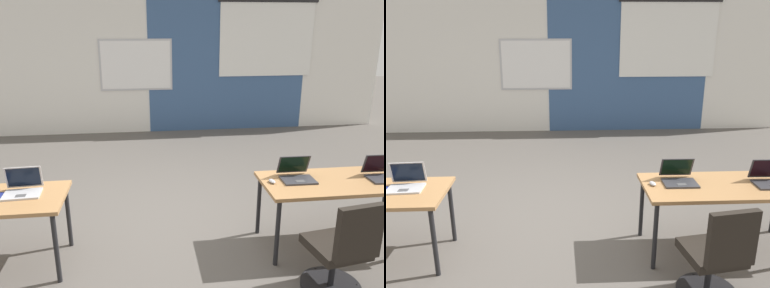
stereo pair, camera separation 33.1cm
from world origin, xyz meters
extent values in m
plane|color=#56514C|center=(0.00, 0.00, 0.00)|extent=(24.00, 24.00, 0.00)
cube|color=silver|center=(0.00, 4.20, 1.40)|extent=(10.00, 0.20, 2.80)
cube|color=#385684|center=(1.60, 4.09, 1.40)|extent=(3.35, 0.01, 2.80)
cube|color=#B7B7BC|center=(-0.32, 4.09, 1.42)|extent=(1.48, 0.02, 1.04)
cube|color=white|center=(-0.32, 4.08, 1.42)|extent=(1.40, 0.02, 0.96)
cube|color=white|center=(2.41, 4.08, 1.91)|extent=(2.00, 0.02, 1.49)
cylinder|color=black|center=(2.41, 4.08, 2.70)|extent=(2.10, 0.10, 0.10)
cylinder|color=black|center=(-1.01, -0.90, 0.34)|extent=(0.04, 0.04, 0.68)
cylinder|color=black|center=(-1.01, -0.30, 0.34)|extent=(0.04, 0.04, 0.68)
cube|color=#A37547|center=(1.75, -0.60, 0.70)|extent=(1.60, 0.70, 0.04)
cylinder|color=black|center=(1.01, -0.90, 0.34)|extent=(0.04, 0.04, 0.68)
cylinder|color=black|center=(1.01, -0.30, 0.34)|extent=(0.04, 0.04, 0.68)
cube|color=#333338|center=(1.32, -0.56, 0.73)|extent=(0.33, 0.23, 0.02)
cube|color=#4C4C4F|center=(1.32, -0.62, 0.74)|extent=(0.09, 0.06, 0.00)
cube|color=#333338|center=(1.32, -0.41, 0.84)|extent=(0.33, 0.09, 0.21)
cube|color=black|center=(1.32, -0.41, 0.84)|extent=(0.30, 0.08, 0.18)
ellipsoid|color=#B2B2B7|center=(1.04, -0.58, 0.74)|extent=(0.07, 0.11, 0.03)
cylinder|color=black|center=(1.38, -1.30, 0.02)|extent=(0.52, 0.52, 0.04)
cylinder|color=black|center=(1.38, -1.30, 0.21)|extent=(0.06, 0.06, 0.34)
cube|color=black|center=(1.38, -1.30, 0.42)|extent=(0.50, 0.50, 0.08)
cube|color=black|center=(1.42, -1.54, 0.69)|extent=(0.40, 0.12, 0.46)
sphere|color=black|center=(1.34, -1.06, 0.02)|extent=(0.04, 0.04, 0.04)
sphere|color=black|center=(1.61, -1.33, 0.02)|extent=(0.04, 0.04, 0.04)
cube|color=#333338|center=(2.21, -0.50, 0.84)|extent=(0.33, 0.08, 0.21)
cube|color=black|center=(2.21, -0.51, 0.84)|extent=(0.30, 0.06, 0.19)
cube|color=#B7B7BC|center=(-1.34, -0.56, 0.73)|extent=(0.34, 0.25, 0.02)
cube|color=#4C4C4F|center=(-1.34, -0.62, 0.74)|extent=(0.09, 0.06, 0.00)
cube|color=#B7B7BC|center=(-1.35, -0.43, 0.85)|extent=(0.33, 0.07, 0.22)
cube|color=black|center=(-1.35, -0.43, 0.85)|extent=(0.30, 0.06, 0.19)
camera|label=1|loc=(-0.20, -3.97, 2.23)|focal=35.88mm
camera|label=2|loc=(0.13, -4.00, 2.23)|focal=35.88mm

